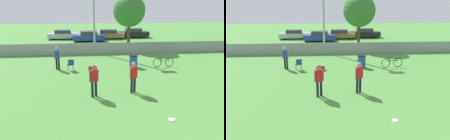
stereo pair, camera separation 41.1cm
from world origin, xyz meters
TOP-DOWN VIEW (x-y plane):
  - fence_backline at (0.00, 18.00)m, footprint 24.38×0.07m
  - tree_near_pole at (1.37, 20.77)m, footprint 3.44×3.44m
  - player_defender_red at (-0.73, 7.85)m, footprint 0.47×0.37m
  - player_thrower_red at (-2.82, 7.52)m, footprint 0.48×0.36m
  - spectator_in_blue at (-5.32, 12.87)m, footprint 0.47×0.35m
  - frisbee_disc at (0.25, 4.76)m, footprint 0.28×0.28m
  - folding_chair_sideline at (-4.35, 12.46)m, footprint 0.53×0.54m
  - bicycle_sideline at (2.63, 12.78)m, footprint 1.66×0.44m
  - trash_bin at (0.32, 12.93)m, footprint 0.64×0.64m
  - gear_bag_sideline at (-2.78, 12.34)m, footprint 0.62×0.34m
  - parked_car_silver at (-6.59, 28.87)m, footprint 4.33×1.88m
  - parked_car_blue at (-2.96, 26.42)m, footprint 4.13×1.81m
  - parked_car_tan at (-0.14, 28.50)m, footprint 4.62×1.96m
  - parked_car_dark at (3.67, 29.46)m, footprint 4.62×1.83m

SIDE VIEW (x-z plane):
  - frisbee_disc at x=0.25m, z-range 0.00..0.03m
  - gear_bag_sideline at x=-2.78m, z-range -0.01..0.29m
  - bicycle_sideline at x=2.63m, z-range -0.01..0.73m
  - trash_bin at x=0.32m, z-range 0.00..0.96m
  - folding_chair_sideline at x=-4.35m, z-range 0.07..0.91m
  - fence_backline at x=0.00m, z-range -0.05..1.16m
  - parked_car_silver at x=-6.59m, z-range -0.01..1.29m
  - parked_car_blue at x=-2.96m, z-range -0.02..1.35m
  - parked_car_tan at x=-0.14m, z-range 0.00..1.34m
  - parked_car_dark at x=3.67m, z-range -0.01..1.39m
  - spectator_in_blue at x=-5.32m, z-range 0.12..1.79m
  - player_defender_red at x=-0.73m, z-range 0.13..1.82m
  - player_thrower_red at x=-2.82m, z-range 0.13..1.82m
  - tree_near_pole at x=1.37m, z-range 1.15..6.92m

